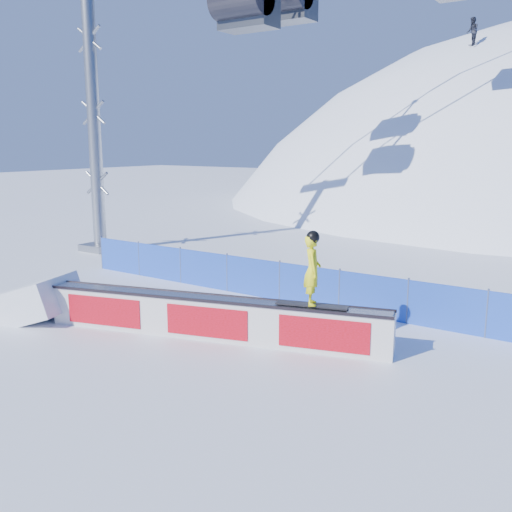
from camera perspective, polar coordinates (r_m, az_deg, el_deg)
The scene contains 5 objects.
ground at distance 12.38m, azimuth 3.13°, elevation -11.28°, with size 160.00×160.00×0.00m, color white.
safety_fence at distance 16.01m, azimuth 11.55°, elevation -3.95°, with size 22.05×0.05×1.30m.
rail_box at distance 14.12m, azimuth -4.51°, elevation -6.17°, with size 8.64×3.02×1.06m.
snow_ramp at distance 17.09m, azimuth -21.85°, elevation -5.67°, with size 2.56×1.70×0.96m, color white, non-canonical shape.
snowboarder at distance 13.01m, azimuth 5.65°, elevation -1.33°, with size 1.69×0.75×1.75m.
Camera 1 is at (5.88, -9.80, 4.75)m, focal length 40.00 mm.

